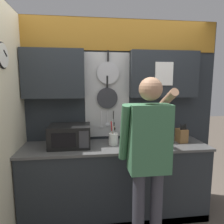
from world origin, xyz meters
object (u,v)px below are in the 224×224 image
person (149,152)px  knife_block (182,135)px  utensil_crock (113,138)px  microwave (70,136)px

person → knife_block: bearing=44.2°
utensil_crock → person: (0.26, -0.62, 0.03)m
microwave → knife_block: bearing=0.0°
knife_block → utensil_crock: utensil_crock is taller
microwave → utensil_crock: (0.53, 0.00, -0.05)m
knife_block → utensil_crock: (-0.89, 0.00, -0.01)m
microwave → person: bearing=-38.2°
person → utensil_crock: bearing=112.5°
microwave → utensil_crock: bearing=0.2°
microwave → person: (0.78, -0.62, -0.02)m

